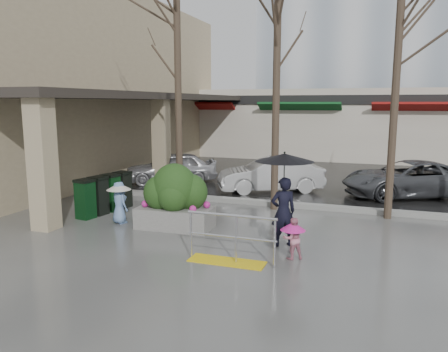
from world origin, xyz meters
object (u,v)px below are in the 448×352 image
Objects in this scene: child_pink at (293,235)px; car_a at (172,167)px; news_boxes at (105,194)px; tree_mideast at (399,42)px; planter at (175,197)px; child_blue at (119,198)px; handrail at (230,245)px; woman at (284,186)px; car_c at (409,179)px; tree_west at (177,44)px; tree_midwest at (277,33)px; car_b at (270,175)px.

car_a reaches higher than child_pink.
news_boxes is 0.56× the size of car_a.
tree_mideast is 3.24× the size of planter.
child_pink is at bearing -10.04° from news_boxes.
child_blue is (-6.92, -2.97, -4.17)m from tree_mideast.
handrail is at bearing -123.19° from tree_mideast.
planter is at bearing -40.15° from woman.
car_a is 0.82× the size of car_c.
child_pink is 5.10m from child_blue.
car_a is at bearing 102.45° from news_boxes.
woman reaches higher than planter.
planter is at bearing -53.84° from child_pink.
news_boxes is (-1.48, -2.09, -4.52)m from tree_west.
child_pink is 0.43× the size of news_boxes.
news_boxes is at bearing -155.90° from tree_midwest.
handrail is 9.00m from car_c.
planter reaches higher than car_b.
handrail is 1.65× the size of child_blue.
car_b is at bearing 46.25° from tree_west.
car_a is at bearing 148.57° from tree_midwest.
child_blue reaches higher than news_boxes.
tree_mideast reaches higher than handrail.
planter is 0.97× the size of news_boxes.
handrail is at bearing -4.10° from child_pink.
planter is at bearing 137.93° from handrail.
car_b is 0.84× the size of car_c.
tree_midwest reaches higher than tree_mideast.
planter is (1.63, 0.11, 0.13)m from child_blue.
planter is at bearing -7.00° from news_boxes.
handrail is at bearing -88.09° from tree_midwest.
tree_midwest is (3.20, 0.00, 0.15)m from tree_west.
car_a and car_b have the same top height.
car_a is at bearing -50.43° from child_blue.
tree_midwest is 7.45m from car_a.
tree_midwest is 6.93m from news_boxes.
planter is at bearing -151.61° from tree_mideast.
car_c is at bearing -113.84° from child_blue.
car_c is (9.02, 0.27, 0.00)m from car_a.
tree_mideast is 9.30m from news_boxes.
tree_midwest is at bearing 180.00° from tree_mideast.
woman is at bearing -124.61° from tree_mideast.
planter reaches higher than child_blue.
car_a is 9.02m from car_c.
car_b is (2.47, 2.58, -4.45)m from tree_west.
tree_west is at bearing -69.25° from woman.
planter is at bearing -2.63° from car_a.
tree_west is (-3.36, 4.80, 4.71)m from handrail.
car_c is (8.70, 5.41, 0.07)m from news_boxes.
car_a is at bearing -81.21° from child_pink.
tree_midwest reaches higher than car_b.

